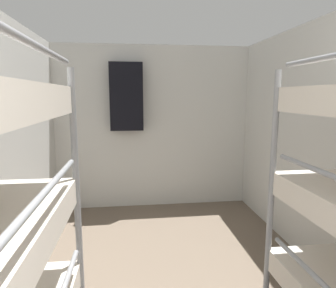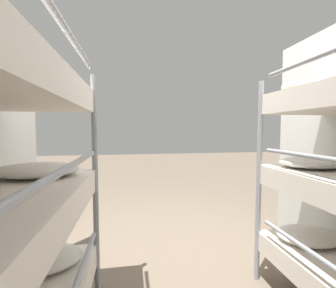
# 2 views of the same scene
# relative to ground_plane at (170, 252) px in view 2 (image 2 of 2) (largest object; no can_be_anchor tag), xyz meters

# --- Properties ---
(ground_plane) EXTENTS (20.00, 20.00, 0.00)m
(ground_plane) POSITION_rel_ground_plane_xyz_m (0.00, 0.00, 0.00)
(ground_plane) COLOR #6B5B4C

